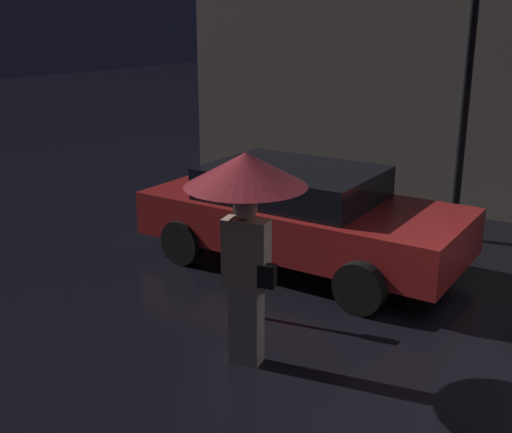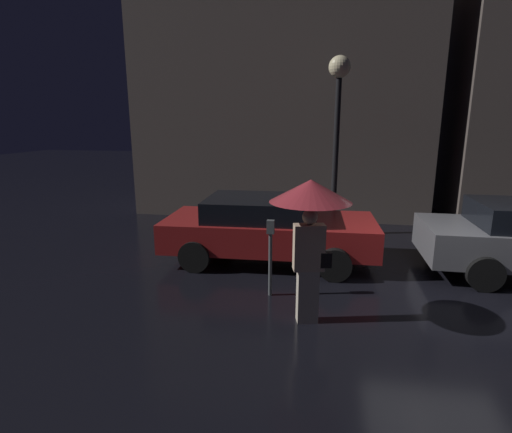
% 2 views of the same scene
% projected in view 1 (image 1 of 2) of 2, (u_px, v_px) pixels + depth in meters
% --- Properties ---
extents(parked_car_red, '(4.33, 2.07, 1.32)m').
position_uv_depth(parked_car_red, '(300.00, 213.00, 8.56)').
color(parked_car_red, maroon).
rests_on(parked_car_red, ground).
extents(pedestrian_with_umbrella, '(1.12, 1.12, 2.08)m').
position_uv_depth(pedestrian_with_umbrella, '(246.00, 196.00, 5.77)').
color(pedestrian_with_umbrella, beige).
rests_on(pedestrian_with_umbrella, ground).
extents(parking_meter, '(0.12, 0.10, 1.29)m').
position_uv_depth(parking_meter, '(241.00, 248.00, 7.00)').
color(parking_meter, '#4C5154').
rests_on(parking_meter, ground).
extents(street_lamp_near, '(0.52, 0.52, 4.34)m').
position_uv_depth(street_lamp_near, '(474.00, 9.00, 8.75)').
color(street_lamp_near, black).
rests_on(street_lamp_near, ground).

